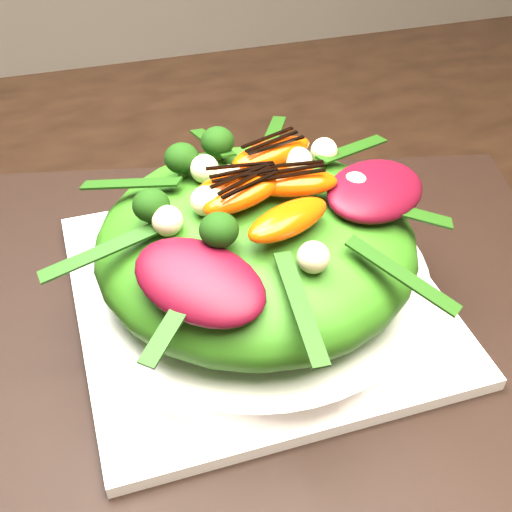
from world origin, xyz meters
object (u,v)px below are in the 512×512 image
object	(u,v)px
plate_base	(256,295)
orange_segment	(231,176)
placemat	(256,301)
lettuce_mound	(256,243)
salad_bowl	(256,281)
dining_table	(371,296)

from	to	relation	value
plate_base	orange_segment	xyz separation A→B (m)	(-0.01, 0.02, 0.10)
placemat	plate_base	world-z (taller)	plate_base
lettuce_mound	orange_segment	bearing A→B (deg)	119.61
salad_bowl	lettuce_mound	world-z (taller)	lettuce_mound
salad_bowl	orange_segment	xyz separation A→B (m)	(-0.01, 0.02, 0.08)
placemat	salad_bowl	size ratio (longest dim) A/B	1.93
salad_bowl	orange_segment	size ratio (longest dim) A/B	4.04
placemat	lettuce_mound	world-z (taller)	lettuce_mound
dining_table	placemat	bearing A→B (deg)	-179.70
lettuce_mound	dining_table	bearing A→B (deg)	0.30
orange_segment	plate_base	bearing A→B (deg)	-60.39
plate_base	orange_segment	world-z (taller)	orange_segment
plate_base	orange_segment	size ratio (longest dim) A/B	4.18
placemat	orange_segment	world-z (taller)	orange_segment
salad_bowl	dining_table	bearing A→B (deg)	0.30
dining_table	salad_bowl	world-z (taller)	dining_table
salad_bowl	lettuce_mound	xyz separation A→B (m)	(-0.00, 0.00, 0.04)
dining_table	placemat	size ratio (longest dim) A/B	3.22
orange_segment	placemat	bearing A→B (deg)	-60.39
dining_table	lettuce_mound	bearing A→B (deg)	-179.70
plate_base	orange_segment	distance (m)	0.10
placemat	salad_bowl	bearing A→B (deg)	0.00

